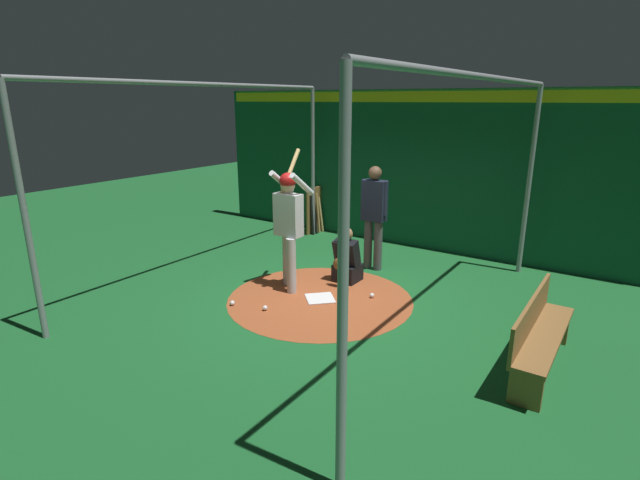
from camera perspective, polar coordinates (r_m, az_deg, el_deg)
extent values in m
plane|color=#195B28|center=(7.49, 0.00, -6.99)|extent=(25.76, 25.76, 0.00)
cylinder|color=#9E4C28|center=(7.49, 0.00, -6.97)|extent=(2.85, 2.85, 0.01)
cube|color=white|center=(7.49, 0.00, -6.91)|extent=(0.59, 0.59, 0.01)
cylinder|color=#BCBCC0|center=(7.59, -3.41, -3.08)|extent=(0.15, 0.15, 0.89)
cylinder|color=#BCBCC0|center=(7.92, -3.91, -2.24)|extent=(0.15, 0.15, 0.89)
cube|color=silver|center=(7.54, -3.77, 2.99)|extent=(0.22, 0.44, 0.67)
cylinder|color=silver|center=(7.40, -2.14, 6.59)|extent=(0.54, 0.09, 0.42)
cylinder|color=silver|center=(7.64, -4.56, 6.86)|extent=(0.54, 0.09, 0.42)
sphere|color=tan|center=(7.44, -3.84, 6.50)|extent=(0.23, 0.23, 0.23)
sphere|color=#A51414|center=(7.43, -3.85, 6.98)|extent=(0.26, 0.26, 0.26)
cylinder|color=tan|center=(7.67, -3.63, 7.91)|extent=(0.54, 0.06, 0.73)
cube|color=black|center=(8.18, 3.26, -3.85)|extent=(0.40, 0.40, 0.29)
cube|color=black|center=(8.03, 3.16, -1.50)|extent=(0.31, 0.40, 0.47)
sphere|color=#9E704C|center=(7.92, 3.12, 0.72)|extent=(0.22, 0.22, 0.22)
cube|color=gray|center=(7.84, 2.75, 0.56)|extent=(0.03, 0.20, 0.20)
ellipsoid|color=brown|center=(7.81, 2.46, -2.92)|extent=(0.12, 0.28, 0.22)
cylinder|color=#4C4C51|center=(8.66, 6.87, -0.67)|extent=(0.15, 0.15, 0.90)
cylinder|color=#4C4C51|center=(8.75, 5.71, -0.46)|extent=(0.15, 0.15, 0.90)
cube|color=#1E2338|center=(8.50, 6.45, 4.66)|extent=(0.22, 0.42, 0.71)
cylinder|color=#1E2338|center=(8.40, 7.68, 4.86)|extent=(0.09, 0.09, 0.60)
cylinder|color=#1E2338|center=(8.59, 5.27, 5.19)|extent=(0.09, 0.09, 0.60)
sphere|color=brown|center=(8.42, 6.56, 7.89)|extent=(0.23, 0.23, 0.23)
cube|color=#145133|center=(10.07, 11.37, 8.10)|extent=(0.20, 9.76, 3.16)
cube|color=yellow|center=(9.87, 11.59, 16.26)|extent=(0.03, 9.56, 0.20)
cylinder|color=gray|center=(10.73, -0.86, 9.00)|extent=(0.08, 0.08, 3.20)
cylinder|color=gray|center=(6.80, -31.52, 2.30)|extent=(0.08, 0.08, 3.20)
cylinder|color=gray|center=(8.97, 23.48, 6.22)|extent=(0.08, 0.08, 3.20)
cylinder|color=gray|center=(3.41, 2.70, -7.33)|extent=(0.08, 0.08, 3.20)
cylinder|color=gray|center=(8.35, -13.48, 17.49)|extent=(6.04, 0.07, 0.07)
cylinder|color=gray|center=(5.92, 19.21, 17.72)|extent=(6.04, 0.07, 0.07)
cube|color=olive|center=(11.13, -0.36, 3.66)|extent=(0.82, 0.04, 1.05)
cylinder|color=tan|center=(11.37, 0.77, 3.29)|extent=(0.06, 0.12, 0.80)
cylinder|color=tan|center=(11.26, 0.44, 3.47)|extent=(0.06, 0.21, 0.92)
cylinder|color=tan|center=(11.18, 0.10, 3.06)|extent=(0.06, 0.18, 0.80)
cylinder|color=tan|center=(11.07, -0.25, 3.19)|extent=(0.06, 0.14, 0.90)
cylinder|color=black|center=(10.98, -0.61, 2.90)|extent=(0.06, 0.15, 0.83)
cylinder|color=black|center=(10.88, -0.97, 2.96)|extent=(0.06, 0.13, 0.90)
cube|color=olive|center=(6.03, 24.98, -10.24)|extent=(1.87, 0.36, 0.05)
cube|color=olive|center=(5.96, 23.72, -8.01)|extent=(1.87, 0.04, 0.40)
cube|color=olive|center=(6.86, 25.96, -9.20)|extent=(0.08, 0.32, 0.40)
cube|color=olive|center=(5.41, 23.13, -15.83)|extent=(0.08, 0.32, 0.40)
sphere|color=white|center=(7.55, 6.16, -6.53)|extent=(0.07, 0.07, 0.07)
sphere|color=white|center=(7.13, -6.52, -7.99)|extent=(0.07, 0.07, 0.07)
sphere|color=white|center=(7.36, -10.33, -7.34)|extent=(0.07, 0.07, 0.07)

